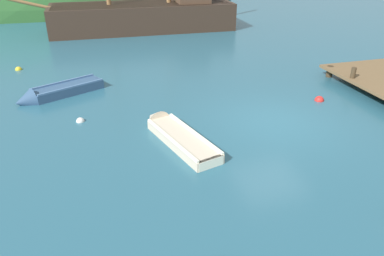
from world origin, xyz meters
name	(u,v)px	position (x,y,z in m)	size (l,w,h in m)	color
ground_plane	(274,122)	(0.00, 0.00, 0.00)	(120.00, 120.00, 0.00)	#285B70
shore_hill	(48,1)	(-9.29, 32.56, 0.00)	(40.05, 23.11, 12.93)	#2D602D
sailing_ship	(145,20)	(-1.79, 16.03, 0.68)	(15.11, 4.14, 10.66)	#38281E
rowboat_far	(174,134)	(-3.61, -0.09, 0.09)	(1.88, 3.97, 0.86)	beige
rowboat_near_dock	(57,93)	(-7.35, 4.61, 0.12)	(3.56, 2.34, 0.87)	#335175
buoy_yellow	(19,70)	(-9.28, 8.72, 0.00)	(0.31, 0.31, 0.31)	yellow
buoy_white	(80,121)	(-6.47, 1.91, 0.00)	(0.29, 0.29, 0.29)	white
buoy_red	(319,101)	(2.60, 1.28, 0.00)	(0.37, 0.37, 0.37)	red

